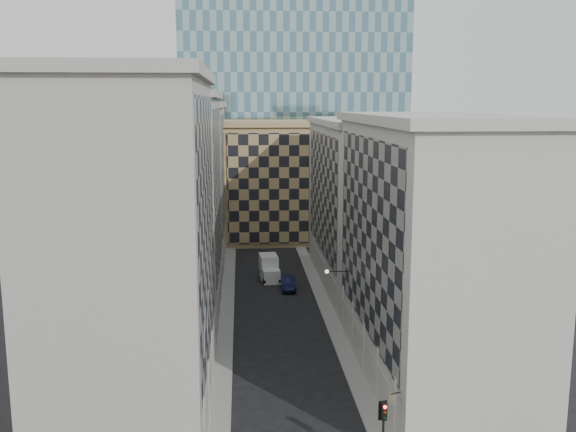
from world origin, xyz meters
name	(u,v)px	position (x,y,z in m)	size (l,w,h in m)	color
sidewalk_west	(226,316)	(-5.25, 30.00, 0.07)	(1.50, 100.00, 0.15)	gray
sidewalk_east	(329,314)	(5.25, 30.00, 0.07)	(1.50, 100.00, 0.15)	gray
bldg_left_a	(136,246)	(-10.88, 11.00, 11.82)	(10.80, 22.80, 23.70)	#A6A195
bldg_left_b	(170,204)	(-10.88, 33.00, 11.32)	(10.80, 22.80, 22.70)	#9B9790
bldg_left_c	(188,182)	(-10.88, 55.00, 10.83)	(10.80, 22.80, 21.70)	#A6A195
bldg_right_a	(428,249)	(10.88, 15.00, 10.32)	(10.80, 26.80, 20.70)	#BBB7AB
bldg_right_b	(363,202)	(10.89, 42.00, 9.85)	(10.80, 28.80, 19.70)	#BBB7AB
tan_block	(276,180)	(2.00, 67.90, 9.44)	(16.80, 14.80, 18.80)	tan
church_tower	(260,71)	(0.00, 82.00, 26.95)	(7.20, 7.20, 51.50)	#2A2621
flagpoles_left	(206,321)	(-5.90, 6.00, 8.00)	(0.10, 6.33, 2.33)	gray
bracket_lamp	(329,272)	(4.38, 24.00, 6.20)	(1.98, 0.36, 0.36)	black
traffic_light	(383,421)	(4.55, 1.51, 3.17)	(0.53, 0.49, 4.22)	black
box_truck	(269,269)	(-0.24, 44.11, 1.25)	(2.54, 5.37, 2.86)	white
dark_car	(288,283)	(1.73, 39.37, 0.75)	(1.60, 4.58, 1.51)	black
shop_sign	(392,398)	(5.42, 3.00, 3.84)	(0.70, 0.62, 0.71)	black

